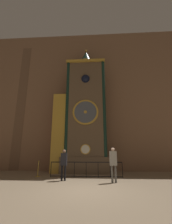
# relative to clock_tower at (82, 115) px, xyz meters

# --- Properties ---
(ground_plane) EXTENTS (28.00, 28.00, 0.00)m
(ground_plane) POSITION_rel_clock_tower_xyz_m (0.61, -5.23, -4.54)
(ground_plane) COLOR #847056
(cathedral_back_wall) EXTENTS (24.00, 0.32, 13.56)m
(cathedral_back_wall) POSITION_rel_clock_tower_xyz_m (0.52, 1.26, 2.23)
(cathedral_back_wall) COLOR #846047
(cathedral_back_wall) RESTS_ON ground_plane
(clock_tower) EXTENTS (4.62, 1.81, 10.90)m
(clock_tower) POSITION_rel_clock_tower_xyz_m (0.00, 0.00, 0.00)
(clock_tower) COLOR brown
(clock_tower) RESTS_ON ground_plane
(railing_fence) EXTENTS (4.62, 0.05, 0.94)m
(railing_fence) POSITION_rel_clock_tower_xyz_m (0.45, -1.97, -4.01)
(railing_fence) COLOR black
(railing_fence) RESTS_ON ground_plane
(visitor_near) EXTENTS (0.35, 0.23, 1.69)m
(visitor_near) POSITION_rel_clock_tower_xyz_m (-0.77, -3.16, -3.52)
(visitor_near) COLOR black
(visitor_near) RESTS_ON ground_plane
(visitor_far) EXTENTS (0.39, 0.32, 1.79)m
(visitor_far) POSITION_rel_clock_tower_xyz_m (2.01, -3.58, -3.47)
(visitor_far) COLOR #58554F
(visitor_far) RESTS_ON ground_plane
(stanchion_post) EXTENTS (0.28, 0.28, 0.98)m
(stanchion_post) POSITION_rel_clock_tower_xyz_m (-2.72, -1.91, -4.22)
(stanchion_post) COLOR #B28E33
(stanchion_post) RESTS_ON ground_plane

